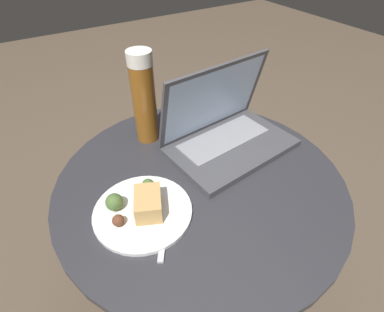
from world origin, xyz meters
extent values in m
plane|color=brown|center=(0.00, 0.00, 0.00)|extent=(6.00, 6.00, 0.00)
cylinder|color=#515156|center=(0.00, 0.00, 0.01)|extent=(0.33, 0.33, 0.01)
cylinder|color=#515156|center=(0.00, 0.00, 0.25)|extent=(0.06, 0.06, 0.46)
cylinder|color=#2D2D33|center=(0.00, 0.00, 0.49)|extent=(0.71, 0.71, 0.02)
cube|color=#47474C|center=(0.14, 0.05, 0.50)|extent=(0.35, 0.24, 0.02)
cube|color=gray|center=(0.13, 0.09, 0.51)|extent=(0.27, 0.13, 0.00)
cube|color=#47474C|center=(0.13, 0.14, 0.62)|extent=(0.34, 0.09, 0.21)
cube|color=silver|center=(0.13, 0.13, 0.62)|extent=(0.31, 0.07, 0.19)
cylinder|color=brown|center=(-0.03, 0.23, 0.61)|extent=(0.06, 0.06, 0.22)
cylinder|color=white|center=(-0.03, 0.23, 0.73)|extent=(0.06, 0.06, 0.04)
cylinder|color=white|center=(-0.17, -0.02, 0.50)|extent=(0.22, 0.22, 0.01)
cube|color=tan|center=(-0.16, -0.03, 0.53)|extent=(0.08, 0.10, 0.05)
sphere|color=#4C6B33|center=(-0.21, 0.01, 0.52)|extent=(0.04, 0.04, 0.04)
sphere|color=#4C6B33|center=(-0.13, 0.03, 0.52)|extent=(0.03, 0.03, 0.03)
sphere|color=brown|center=(-0.23, -0.03, 0.52)|extent=(0.03, 0.03, 0.03)
cube|color=silver|center=(-0.16, -0.10, 0.50)|extent=(0.08, 0.11, 0.00)
cube|color=silver|center=(-0.11, -0.03, 0.50)|extent=(0.05, 0.06, 0.00)
camera|label=1|loc=(-0.30, -0.44, 1.02)|focal=28.00mm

